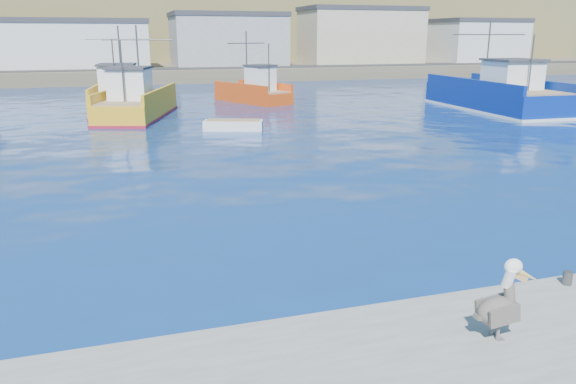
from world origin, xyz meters
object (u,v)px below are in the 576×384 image
(skiff_mid, at_px, (233,126))
(pelican, at_px, (501,305))
(skiff_far, at_px, (484,91))
(trawler_blue, at_px, (496,95))
(trawler_yellow_a, at_px, (121,98))
(trawler_yellow_b, at_px, (136,103))
(boat_orange, at_px, (254,91))

(skiff_mid, distance_m, pelican, 26.55)
(skiff_mid, xyz_separation_m, skiff_far, (28.78, 14.68, -0.01))
(pelican, bearing_deg, skiff_far, 54.26)
(trawler_blue, relative_size, pelican, 9.29)
(trawler_yellow_a, bearing_deg, trawler_blue, -16.21)
(trawler_yellow_a, distance_m, trawler_yellow_b, 4.21)
(trawler_blue, relative_size, skiff_far, 3.73)
(pelican, bearing_deg, skiff_mid, 88.13)
(trawler_yellow_a, relative_size, skiff_mid, 2.93)
(boat_orange, bearing_deg, skiff_mid, -109.07)
(trawler_yellow_b, relative_size, skiff_far, 3.06)
(boat_orange, bearing_deg, pelican, -98.04)
(skiff_mid, bearing_deg, trawler_yellow_a, 118.86)
(trawler_yellow_a, xyz_separation_m, trawler_blue, (27.92, -8.12, 0.14))
(trawler_blue, height_order, pelican, trawler_blue)
(trawler_yellow_b, height_order, trawler_blue, trawler_blue)
(trawler_yellow_a, distance_m, skiff_mid, 13.15)
(trawler_yellow_b, bearing_deg, boat_orange, 33.13)
(trawler_yellow_a, relative_size, trawler_yellow_b, 1.00)
(boat_orange, relative_size, skiff_far, 2.24)
(trawler_yellow_a, xyz_separation_m, boat_orange, (11.21, 2.60, -0.01))
(skiff_far, xyz_separation_m, pelican, (-29.65, -41.20, 0.88))
(trawler_yellow_a, distance_m, trawler_blue, 29.08)
(trawler_blue, bearing_deg, boat_orange, 147.34)
(trawler_yellow_b, bearing_deg, trawler_blue, -8.45)
(trawler_blue, distance_m, skiff_far, 13.43)
(trawler_yellow_b, bearing_deg, pelican, -82.38)
(boat_orange, height_order, skiff_mid, boat_orange)
(trawler_blue, height_order, skiff_mid, trawler_blue)
(trawler_blue, xyz_separation_m, skiff_far, (7.20, 11.30, -0.91))
(skiff_far, bearing_deg, trawler_blue, -122.48)
(trawler_blue, distance_m, pelican, 37.39)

